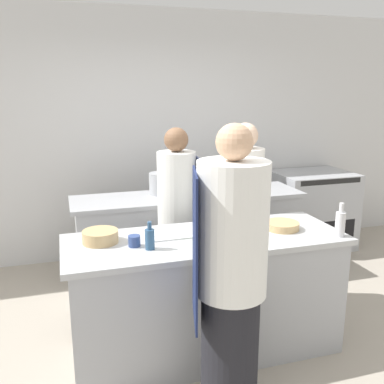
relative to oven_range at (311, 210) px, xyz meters
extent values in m
plane|color=#A89E8E|center=(-1.97, -1.72, -0.47)|extent=(16.00, 16.00, 0.00)
cube|color=silver|center=(-1.97, 0.41, 0.93)|extent=(8.00, 0.06, 2.80)
cube|color=#A8AAAF|center=(-1.97, -1.72, -0.04)|extent=(1.93, 0.71, 0.86)
cube|color=#B7BABC|center=(-1.97, -1.72, 0.41)|extent=(2.01, 0.74, 0.04)
cube|color=#A8AAAF|center=(-1.73, -0.48, -0.04)|extent=(2.22, 0.59, 0.86)
cube|color=#A8AAAF|center=(-1.73, -0.48, 0.41)|extent=(2.32, 0.62, 0.04)
cube|color=#A8AAAF|center=(0.00, 0.00, 0.00)|extent=(0.93, 0.73, 0.94)
cube|color=black|center=(0.00, -0.35, -0.21)|extent=(0.74, 0.01, 0.33)
cube|color=black|center=(0.00, -0.35, 0.43)|extent=(0.79, 0.01, 0.06)
cylinder|color=black|center=(-2.06, -2.40, -0.06)|extent=(0.34, 0.34, 0.81)
cylinder|color=white|center=(-2.06, -2.40, 0.72)|extent=(0.40, 0.40, 0.75)
cube|color=#19234C|center=(-2.26, -2.35, 0.61)|extent=(0.11, 0.37, 0.86)
sphere|color=tan|center=(-2.06, -2.40, 1.20)|extent=(0.20, 0.20, 0.20)
cylinder|color=black|center=(-2.01, -1.02, -0.09)|extent=(0.28, 0.28, 0.75)
cylinder|color=silver|center=(-2.01, -1.02, 0.61)|extent=(0.33, 0.33, 0.67)
cube|color=#4C567F|center=(-1.84, -1.03, 0.52)|extent=(0.03, 0.31, 0.78)
sphere|color=brown|center=(-2.01, -1.02, 1.05)|extent=(0.20, 0.20, 0.20)
cylinder|color=black|center=(-1.41, -1.09, -0.09)|extent=(0.29, 0.29, 0.76)
cylinder|color=white|center=(-1.41, -1.09, 0.63)|extent=(0.34, 0.34, 0.67)
cube|color=#19234C|center=(-1.57, -1.02, 0.53)|extent=(0.14, 0.30, 0.79)
sphere|color=beige|center=(-1.41, -1.09, 1.07)|extent=(0.22, 0.22, 0.22)
cylinder|color=#2D5175|center=(-2.41, -1.83, 0.50)|extent=(0.06, 0.06, 0.14)
cylinder|color=#2D5175|center=(-2.41, -1.83, 0.59)|extent=(0.03, 0.03, 0.05)
cylinder|color=#19471E|center=(-2.06, -1.81, 0.51)|extent=(0.07, 0.07, 0.15)
cylinder|color=#19471E|center=(-2.06, -1.81, 0.61)|extent=(0.03, 0.03, 0.06)
cylinder|color=silver|center=(-1.05, -1.98, 0.52)|extent=(0.07, 0.07, 0.18)
cylinder|color=silver|center=(-1.05, -1.98, 0.64)|extent=(0.03, 0.03, 0.07)
cylinder|color=tan|center=(-1.37, -1.71, 0.46)|extent=(0.25, 0.25, 0.05)
cylinder|color=white|center=(-1.75, -1.68, 0.47)|extent=(0.23, 0.23, 0.09)
cylinder|color=tan|center=(-2.71, -1.61, 0.47)|extent=(0.25, 0.25, 0.09)
cylinder|color=#33477F|center=(-2.50, -1.75, 0.47)|extent=(0.08, 0.08, 0.08)
cube|color=white|center=(-2.21, -1.61, 0.44)|extent=(0.28, 0.23, 0.01)
cylinder|color=#A8AAAF|center=(-1.99, -0.36, 0.54)|extent=(0.24, 0.24, 0.21)
camera|label=1|loc=(-2.92, -4.45, 1.47)|focal=40.00mm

